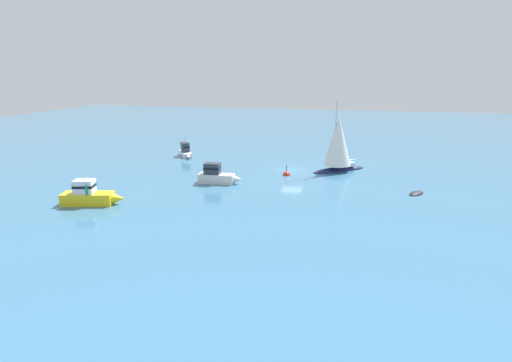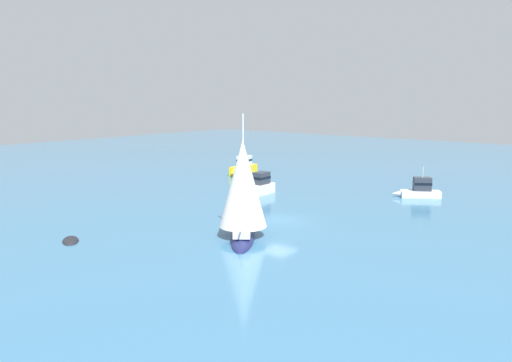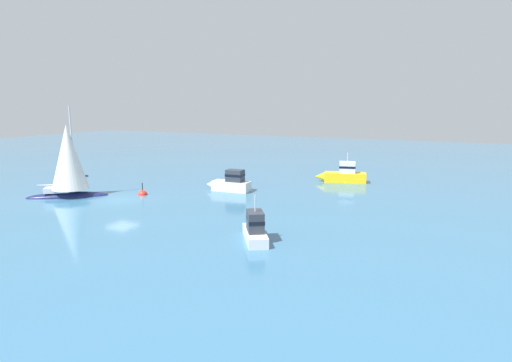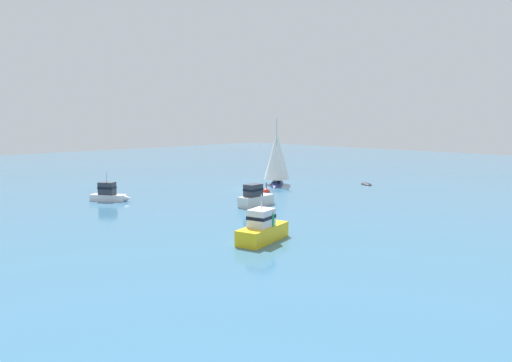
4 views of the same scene
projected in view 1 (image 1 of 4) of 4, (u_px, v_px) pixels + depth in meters
name	position (u px, v px, depth m)	size (l,w,h in m)	color
ground_plane	(292.00, 170.00, 52.98)	(160.00, 160.00, 0.00)	teal
cabin_cruiser	(186.00, 151.00, 61.08)	(4.35, 3.27, 3.02)	white
powerboat	(90.00, 195.00, 39.63)	(2.74, 5.84, 3.36)	yellow
tender	(416.00, 194.00, 43.06)	(2.48, 2.08, 0.50)	black
motor_cruiser	(217.00, 176.00, 46.91)	(1.62, 4.83, 2.21)	silver
yacht	(338.00, 145.00, 51.86)	(5.81, 6.80, 8.98)	#191E4C
channel_buoy	(286.00, 175.00, 50.58)	(0.89, 0.89, 1.62)	red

